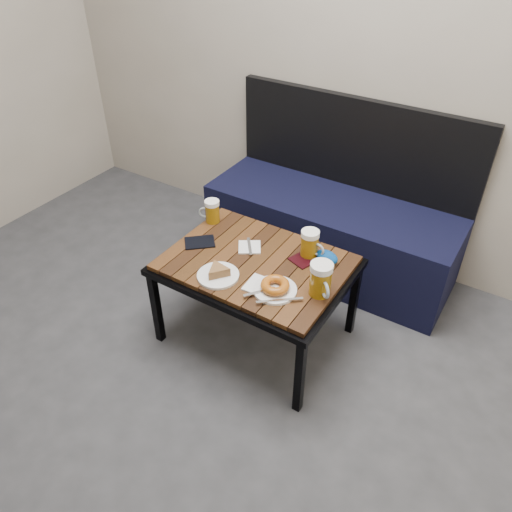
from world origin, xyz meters
The scene contains 13 objects.
ground centered at (0.00, 0.00, 0.00)m, with size 4.00×4.00×0.00m, color #2D2D30.
bench centered at (0.02, 1.76, 0.27)m, with size 1.40×0.50×0.95m.
cafe_table centered at (-0.04, 1.03, 0.43)m, with size 0.84×0.62×0.47m.
beer_mug_left centered at (-0.40, 1.20, 0.53)m, with size 0.11×0.09×0.12m.
beer_mug_centre centered at (0.15, 1.20, 0.54)m, with size 0.12×0.09×0.13m.
beer_mug_right centered at (0.31, 0.99, 0.55)m, with size 0.14×0.13×0.15m.
plate_pie centered at (-0.12, 0.85, 0.49)m, with size 0.18×0.18×0.05m.
plate_bagel centered at (0.14, 0.90, 0.49)m, with size 0.22×0.21×0.05m.
napkin_left centered at (-0.12, 1.10, 0.48)m, with size 0.14×0.14×0.01m.
napkin_right centered at (0.08, 0.89, 0.48)m, with size 0.15×0.13×0.01m.
passport_navy centered at (-0.34, 1.01, 0.48)m, with size 0.10×0.14×0.01m, color black.
passport_burgundy centered at (0.15, 1.17, 0.48)m, with size 0.10×0.14×0.01m, color black.
knit_pouch centered at (0.23, 1.20, 0.50)m, with size 0.11×0.07×0.05m, color #051388.
Camera 1 is at (0.91, -0.48, 1.85)m, focal length 35.00 mm.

